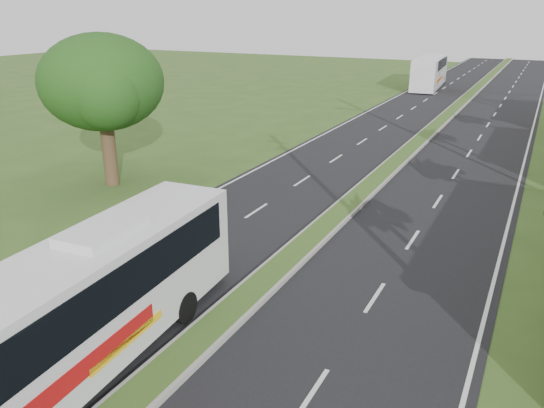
% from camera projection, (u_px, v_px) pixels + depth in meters
% --- Properties ---
extents(ground, '(180.00, 180.00, 0.00)m').
position_uv_depth(ground, '(189.00, 353.00, 13.93)').
color(ground, '#34551F').
rests_on(ground, ground).
extents(road_asphalt, '(14.00, 160.00, 0.02)m').
position_uv_depth(road_asphalt, '(393.00, 166.00, 30.61)').
color(road_asphalt, black).
rests_on(road_asphalt, ground).
extents(median_strip, '(1.20, 160.00, 0.18)m').
position_uv_depth(median_strip, '(393.00, 165.00, 30.58)').
color(median_strip, gray).
rests_on(median_strip, ground).
extents(lane_edge_left, '(0.12, 160.00, 0.01)m').
position_uv_depth(lane_edge_left, '(288.00, 153.00, 33.50)').
color(lane_edge_left, silver).
rests_on(lane_edge_left, ground).
extents(lane_edge_right, '(0.12, 160.00, 0.01)m').
position_uv_depth(lane_edge_right, '(519.00, 182.00, 27.73)').
color(lane_edge_right, silver).
rests_on(lane_edge_right, ground).
extents(shade_tree, '(6.30, 6.00, 7.54)m').
position_uv_depth(shade_tree, '(101.00, 86.00, 25.77)').
color(shade_tree, '#473321').
rests_on(shade_tree, ground).
extents(coach_bus_main, '(3.03, 11.00, 3.51)m').
position_uv_depth(coach_bus_main, '(80.00, 303.00, 12.60)').
color(coach_bus_main, silver).
rests_on(coach_bus_main, ground).
extents(coach_bus_far, '(3.44, 11.99, 3.45)m').
position_uv_depth(coach_bus_far, '(430.00, 71.00, 60.92)').
color(coach_bus_far, white).
rests_on(coach_bus_far, ground).
extents(motorcyclist, '(1.62, 0.67, 2.23)m').
position_uv_depth(motorcyclist, '(204.00, 255.00, 17.61)').
color(motorcyclist, black).
rests_on(motorcyclist, ground).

